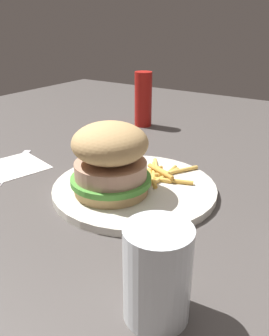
{
  "coord_description": "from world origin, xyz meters",
  "views": [
    {
      "loc": [
        -0.44,
        -0.3,
        0.26
      ],
      "look_at": [
        -0.01,
        -0.02,
        0.04
      ],
      "focal_mm": 37.45,
      "sensor_mm": 36.0,
      "label": 1
    }
  ],
  "objects_px": {
    "sandwich": "(111,159)",
    "fries_pile": "(160,174)",
    "napkin": "(13,166)",
    "drink_glass": "(157,276)",
    "plate": "(135,188)",
    "ketchup_bottle": "(143,99)",
    "fork": "(13,165)"
  },
  "relations": [
    {
      "from": "napkin",
      "to": "ketchup_bottle",
      "type": "distance_m",
      "value": 0.38
    },
    {
      "from": "plate",
      "to": "napkin",
      "type": "distance_m",
      "value": 0.25
    },
    {
      "from": "plate",
      "to": "fries_pile",
      "type": "xyz_separation_m",
      "value": [
        0.05,
        -0.02,
        0.01
      ]
    },
    {
      "from": "plate",
      "to": "sandwich",
      "type": "height_order",
      "value": "sandwich"
    },
    {
      "from": "drink_glass",
      "to": "ketchup_bottle",
      "type": "xyz_separation_m",
      "value": [
        0.53,
        0.35,
        0.02
      ]
    },
    {
      "from": "plate",
      "to": "drink_glass",
      "type": "bearing_deg",
      "value": -141.81
    },
    {
      "from": "fork",
      "to": "drink_glass",
      "type": "relative_size",
      "value": 1.63
    },
    {
      "from": "napkin",
      "to": "drink_glass",
      "type": "distance_m",
      "value": 0.44
    },
    {
      "from": "plate",
      "to": "drink_glass",
      "type": "relative_size",
      "value": 2.75
    },
    {
      "from": "sandwich",
      "to": "napkin",
      "type": "relative_size",
      "value": 1.13
    },
    {
      "from": "sandwich",
      "to": "fries_pile",
      "type": "bearing_deg",
      "value": -20.28
    },
    {
      "from": "plate",
      "to": "sandwich",
      "type": "distance_m",
      "value": 0.07
    },
    {
      "from": "napkin",
      "to": "drink_glass",
      "type": "relative_size",
      "value": 1.14
    },
    {
      "from": "plate",
      "to": "ketchup_bottle",
      "type": "bearing_deg",
      "value": 30.22
    },
    {
      "from": "plate",
      "to": "fork",
      "type": "distance_m",
      "value": 0.25
    },
    {
      "from": "napkin",
      "to": "fork",
      "type": "xyz_separation_m",
      "value": [
        -0.0,
        -0.0,
        0.0
      ]
    },
    {
      "from": "sandwich",
      "to": "drink_glass",
      "type": "bearing_deg",
      "value": -132.86
    },
    {
      "from": "napkin",
      "to": "fork",
      "type": "bearing_deg",
      "value": -149.13
    },
    {
      "from": "plate",
      "to": "drink_glass",
      "type": "height_order",
      "value": "drink_glass"
    },
    {
      "from": "fries_pile",
      "to": "drink_glass",
      "type": "height_order",
      "value": "drink_glass"
    },
    {
      "from": "plate",
      "to": "ketchup_bottle",
      "type": "relative_size",
      "value": 1.92
    },
    {
      "from": "plate",
      "to": "sandwich",
      "type": "bearing_deg",
      "value": 156.16
    },
    {
      "from": "fries_pile",
      "to": "drink_glass",
      "type": "bearing_deg",
      "value": -150.86
    },
    {
      "from": "fries_pile",
      "to": "drink_glass",
      "type": "relative_size",
      "value": 1.18
    },
    {
      "from": "fries_pile",
      "to": "fork",
      "type": "bearing_deg",
      "value": 110.03
    },
    {
      "from": "drink_glass",
      "to": "fork",
      "type": "bearing_deg",
      "value": 68.82
    },
    {
      "from": "plate",
      "to": "fork",
      "type": "bearing_deg",
      "value": 100.0
    },
    {
      "from": "plate",
      "to": "fries_pile",
      "type": "distance_m",
      "value": 0.06
    },
    {
      "from": "napkin",
      "to": "ketchup_bottle",
      "type": "bearing_deg",
      "value": -8.93
    },
    {
      "from": "sandwich",
      "to": "napkin",
      "type": "height_order",
      "value": "sandwich"
    },
    {
      "from": "plate",
      "to": "ketchup_bottle",
      "type": "distance_m",
      "value": 0.39
    },
    {
      "from": "plate",
      "to": "sandwich",
      "type": "relative_size",
      "value": 2.12
    }
  ]
}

